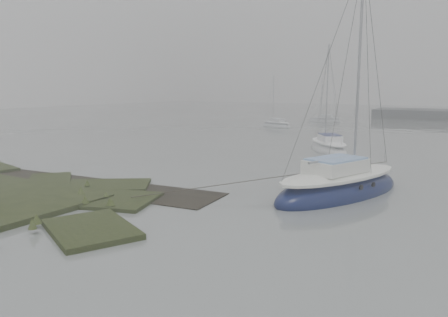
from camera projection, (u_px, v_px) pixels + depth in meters
ground at (343, 139)px, 40.60m from camera, size 160.00×160.00×0.00m
sailboat_main at (339, 188)px, 19.61m from camera, size 5.17×8.34×11.18m
sailboat_white at (328, 148)px, 32.84m from camera, size 5.20×6.09×8.58m
sailboat_far_a at (276, 125)px, 52.78m from camera, size 4.99×3.48×6.74m
sailboat_far_c at (325, 120)px, 60.43m from camera, size 4.61×1.56×6.48m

